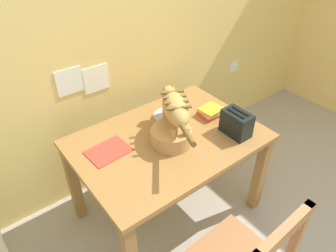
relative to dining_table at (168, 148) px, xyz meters
name	(u,v)px	position (x,y,z in m)	size (l,w,h in m)	color
wall_rear	(118,32)	(0.06, 0.66, 0.61)	(5.22, 0.11, 2.50)	#F0CF70
dining_table	(168,148)	(0.00, 0.00, 0.00)	(1.24, 0.87, 0.73)	olive
cat	(175,108)	(0.05, 0.00, 0.31)	(0.35, 0.63, 0.31)	tan
saucer_bowl	(169,117)	(0.14, 0.18, 0.11)	(0.22, 0.22, 0.03)	#AEB1B6
coffee_mug	(169,109)	(0.14, 0.18, 0.17)	(0.13, 0.09, 0.09)	white
magazine	(108,151)	(-0.38, 0.12, 0.09)	(0.26, 0.20, 0.01)	red
book_stack	(211,112)	(0.41, 0.02, 0.12)	(0.17, 0.15, 0.06)	#DB432F
wicker_basket	(171,136)	(-0.01, -0.05, 0.14)	(0.27, 0.27, 0.11)	tan
toaster	(236,123)	(0.39, -0.24, 0.18)	(0.12, 0.20, 0.18)	black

